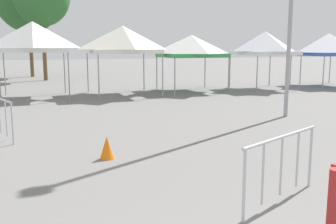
{
  "coord_description": "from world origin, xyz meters",
  "views": [
    {
      "loc": [
        -1.99,
        -1.67,
        2.42
      ],
      "look_at": [
        0.19,
        4.56,
        1.3
      ],
      "focal_mm": 41.84,
      "sensor_mm": 36.0,
      "label": 1
    }
  ],
  "objects_px": {
    "canopy_tent_far_right": "(123,40)",
    "traffic_cone_lot_center": "(107,148)",
    "canopy_tent_far_left": "(191,46)",
    "canopy_tent_right_of_center": "(265,43)",
    "crowd_barrier_near_person": "(282,156)",
    "canopy_tent_behind_right": "(33,37)",
    "canopy_tent_center": "(329,44)"
  },
  "relations": [
    {
      "from": "canopy_tent_right_of_center",
      "to": "crowd_barrier_near_person",
      "type": "height_order",
      "value": "canopy_tent_right_of_center"
    },
    {
      "from": "canopy_tent_behind_right",
      "to": "canopy_tent_far_right",
      "type": "relative_size",
      "value": 1.04
    },
    {
      "from": "canopy_tent_behind_right",
      "to": "canopy_tent_far_right",
      "type": "bearing_deg",
      "value": -3.18
    },
    {
      "from": "canopy_tent_right_of_center",
      "to": "traffic_cone_lot_center",
      "type": "relative_size",
      "value": 6.45
    },
    {
      "from": "canopy_tent_far_left",
      "to": "canopy_tent_right_of_center",
      "type": "distance_m",
      "value": 4.29
    },
    {
      "from": "canopy_tent_far_right",
      "to": "canopy_tent_far_left",
      "type": "bearing_deg",
      "value": 6.02
    },
    {
      "from": "canopy_tent_behind_right",
      "to": "traffic_cone_lot_center",
      "type": "distance_m",
      "value": 11.58
    },
    {
      "from": "canopy_tent_behind_right",
      "to": "traffic_cone_lot_center",
      "type": "relative_size",
      "value": 7.09
    },
    {
      "from": "traffic_cone_lot_center",
      "to": "canopy_tent_far_right",
      "type": "bearing_deg",
      "value": 75.28
    },
    {
      "from": "canopy_tent_right_of_center",
      "to": "canopy_tent_far_right",
      "type": "bearing_deg",
      "value": 179.7
    },
    {
      "from": "canopy_tent_behind_right",
      "to": "canopy_tent_far_left",
      "type": "relative_size",
      "value": 1.13
    },
    {
      "from": "canopy_tent_center",
      "to": "canopy_tent_far_right",
      "type": "bearing_deg",
      "value": -179.31
    },
    {
      "from": "canopy_tent_far_left",
      "to": "canopy_tent_right_of_center",
      "type": "height_order",
      "value": "canopy_tent_right_of_center"
    },
    {
      "from": "canopy_tent_far_left",
      "to": "crowd_barrier_near_person",
      "type": "xyz_separation_m",
      "value": [
        -4.6,
        -14.65,
        -1.64
      ]
    },
    {
      "from": "canopy_tent_far_left",
      "to": "crowd_barrier_near_person",
      "type": "bearing_deg",
      "value": -107.42
    },
    {
      "from": "canopy_tent_far_right",
      "to": "canopy_tent_center",
      "type": "distance_m",
      "value": 12.64
    },
    {
      "from": "canopy_tent_center",
      "to": "crowd_barrier_near_person",
      "type": "relative_size",
      "value": 1.69
    },
    {
      "from": "canopy_tent_far_left",
      "to": "canopy_tent_far_right",
      "type": "bearing_deg",
      "value": -173.98
    },
    {
      "from": "canopy_tent_center",
      "to": "crowd_barrier_near_person",
      "type": "height_order",
      "value": "canopy_tent_center"
    },
    {
      "from": "canopy_tent_right_of_center",
      "to": "crowd_barrier_near_person",
      "type": "bearing_deg",
      "value": -121.94
    },
    {
      "from": "canopy_tent_far_left",
      "to": "canopy_tent_center",
      "type": "height_order",
      "value": "canopy_tent_center"
    },
    {
      "from": "canopy_tent_far_left",
      "to": "crowd_barrier_near_person",
      "type": "distance_m",
      "value": 15.44
    },
    {
      "from": "canopy_tent_far_right",
      "to": "canopy_tent_right_of_center",
      "type": "relative_size",
      "value": 1.05
    },
    {
      "from": "canopy_tent_far_left",
      "to": "canopy_tent_center",
      "type": "distance_m",
      "value": 8.83
    },
    {
      "from": "canopy_tent_far_right",
      "to": "traffic_cone_lot_center",
      "type": "xyz_separation_m",
      "value": [
        -2.89,
        -10.98,
        -2.46
      ]
    },
    {
      "from": "canopy_tent_right_of_center",
      "to": "canopy_tent_center",
      "type": "xyz_separation_m",
      "value": [
        4.56,
        0.19,
        -0.07
      ]
    },
    {
      "from": "canopy_tent_far_right",
      "to": "traffic_cone_lot_center",
      "type": "height_order",
      "value": "canopy_tent_far_right"
    },
    {
      "from": "canopy_tent_behind_right",
      "to": "canopy_tent_far_left",
      "type": "bearing_deg",
      "value": 1.22
    },
    {
      "from": "canopy_tent_far_left",
      "to": "crowd_barrier_near_person",
      "type": "height_order",
      "value": "canopy_tent_far_left"
    },
    {
      "from": "canopy_tent_far_left",
      "to": "traffic_cone_lot_center",
      "type": "distance_m",
      "value": 13.39
    },
    {
      "from": "canopy_tent_behind_right",
      "to": "canopy_tent_right_of_center",
      "type": "xyz_separation_m",
      "value": [
        12.25,
        -0.27,
        -0.26
      ]
    },
    {
      "from": "canopy_tent_far_right",
      "to": "canopy_tent_behind_right",
      "type": "bearing_deg",
      "value": 176.82
    }
  ]
}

